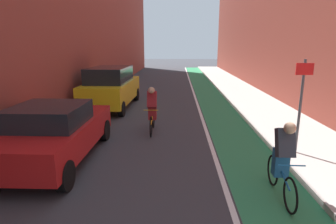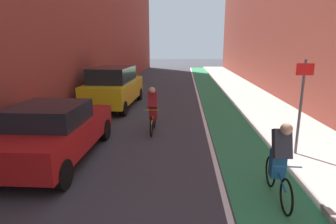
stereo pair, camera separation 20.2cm
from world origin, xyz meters
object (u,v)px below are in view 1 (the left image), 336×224
at_px(parked_sedan_red, 54,132).
at_px(cyclist_trailing, 152,108).
at_px(parked_suv_yellow_cab, 111,87).
at_px(cyclist_mid, 283,157).
at_px(street_sign_post, 301,98).

relative_size(parked_sedan_red, cyclist_trailing, 2.48).
xyz_separation_m(parked_suv_yellow_cab, cyclist_mid, (5.29, -8.16, -0.17)).
bearing_deg(cyclist_mid, cyclist_trailing, 124.95).
height_order(parked_suv_yellow_cab, cyclist_mid, parked_suv_yellow_cab).
xyz_separation_m(cyclist_mid, cyclist_trailing, (-2.95, 4.22, 0.00)).
bearing_deg(parked_sedan_red, cyclist_mid, -17.34).
xyz_separation_m(parked_suv_yellow_cab, street_sign_post, (6.45, -6.08, 0.62)).
relative_size(cyclist_trailing, street_sign_post, 0.70).
relative_size(parked_suv_yellow_cab, cyclist_mid, 2.81).
distance_m(cyclist_mid, cyclist_trailing, 5.15).
relative_size(parked_sedan_red, parked_suv_yellow_cab, 0.90).
height_order(parked_sedan_red, street_sign_post, street_sign_post).
height_order(cyclist_mid, street_sign_post, street_sign_post).
bearing_deg(cyclist_mid, street_sign_post, 61.05).
xyz_separation_m(parked_suv_yellow_cab, cyclist_trailing, (2.34, -3.95, -0.17)).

